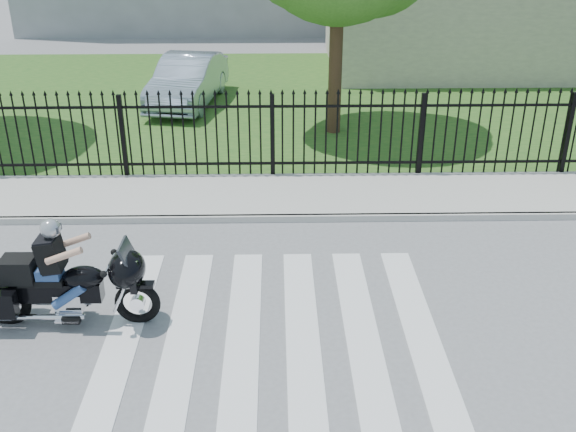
{
  "coord_description": "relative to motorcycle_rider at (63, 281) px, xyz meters",
  "views": [
    {
      "loc": [
        0.06,
        -6.91,
        5.36
      ],
      "look_at": [
        0.24,
        2.14,
        1.0
      ],
      "focal_mm": 42.0,
      "sensor_mm": 36.0,
      "label": 1
    }
  ],
  "objects": [
    {
      "name": "sidewalk",
      "position": [
        2.81,
        4.1,
        -0.6
      ],
      "size": [
        40.0,
        2.0,
        0.12
      ],
      "primitive_type": "cube",
      "color": "#ADAAA3",
      "rests_on": "ground"
    },
    {
      "name": "building_low",
      "position": [
        9.81,
        15.1,
        1.09
      ],
      "size": [
        10.0,
        6.0,
        3.5
      ],
      "primitive_type": "cube",
      "color": "beige",
      "rests_on": "ground"
    },
    {
      "name": "grass_strip",
      "position": [
        2.81,
        11.1,
        -0.65
      ],
      "size": [
        40.0,
        12.0,
        0.02
      ],
      "primitive_type": "cube",
      "color": "#24521C",
      "rests_on": "ground"
    },
    {
      "name": "ground",
      "position": [
        2.81,
        -0.9,
        -0.66
      ],
      "size": [
        120.0,
        120.0,
        0.0
      ],
      "primitive_type": "plane",
      "color": "slate",
      "rests_on": "ground"
    },
    {
      "name": "iron_fence",
      "position": [
        2.81,
        5.1,
        0.24
      ],
      "size": [
        26.0,
        0.04,
        1.8
      ],
      "color": "black",
      "rests_on": "ground"
    },
    {
      "name": "crosswalk",
      "position": [
        2.81,
        -0.9,
        -0.65
      ],
      "size": [
        5.0,
        5.5,
        0.01
      ],
      "primitive_type": null,
      "color": "silver",
      "rests_on": "ground"
    },
    {
      "name": "motorcycle_rider",
      "position": [
        0.0,
        0.0,
        0.0
      ],
      "size": [
        2.43,
        0.72,
        1.61
      ],
      "rotation": [
        0.0,
        0.0,
        -0.01
      ],
      "color": "black",
      "rests_on": "ground"
    },
    {
      "name": "parked_car",
      "position": [
        0.46,
        10.59,
        0.03
      ],
      "size": [
        2.03,
        4.21,
        1.33
      ],
      "primitive_type": "imported",
      "rotation": [
        0.0,
        0.0,
        -0.16
      ],
      "color": "#9AA9C1",
      "rests_on": "grass_strip"
    },
    {
      "name": "curb",
      "position": [
        2.81,
        3.1,
        -0.6
      ],
      "size": [
        40.0,
        0.12,
        0.12
      ],
      "primitive_type": "cube",
      "color": "#ADAAA3",
      "rests_on": "ground"
    }
  ]
}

